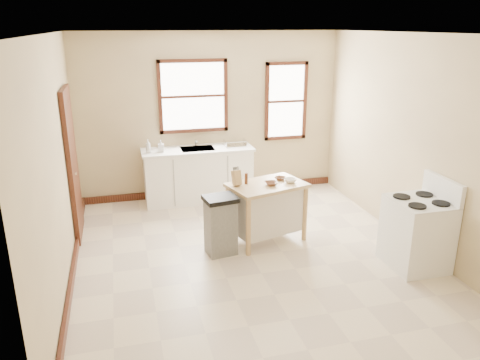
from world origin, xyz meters
name	(u,v)px	position (x,y,z in m)	size (l,w,h in m)	color
floor	(250,255)	(0.00, 0.00, 0.00)	(5.00, 5.00, 0.00)	beige
ceiling	(252,33)	(0.00, 0.00, 2.80)	(5.00, 5.00, 0.00)	white
wall_back	(211,116)	(0.00, 2.50, 1.40)	(4.50, 0.04, 2.80)	tan
wall_left	(56,166)	(-2.25, 0.00, 1.40)	(0.04, 5.00, 2.80)	tan
wall_right	(412,142)	(2.25, 0.00, 1.40)	(0.04, 5.00, 2.80)	tan
window_main	(193,96)	(-0.30, 2.48, 1.75)	(1.17, 0.06, 1.22)	black
window_side	(286,101)	(1.35, 2.48, 1.60)	(0.77, 0.06, 1.37)	black
door_left	(73,164)	(-2.21, 1.30, 1.05)	(0.06, 0.90, 2.10)	black
baseboard_back	(213,190)	(0.00, 2.47, 0.06)	(4.50, 0.04, 0.12)	black
baseboard_left	(73,273)	(-2.22, 0.00, 0.06)	(0.04, 5.00, 0.12)	black
sink_counter	(198,175)	(-0.30, 2.20, 0.46)	(1.86, 0.62, 0.92)	white
faucet	(196,140)	(-0.30, 2.38, 1.03)	(0.03, 0.03, 0.22)	silver
soap_bottle_a	(148,146)	(-1.11, 2.12, 1.03)	(0.09, 0.09, 0.22)	#B2B2B2
soap_bottle_b	(161,146)	(-0.91, 2.13, 1.02)	(0.09, 0.09, 0.20)	#B2B2B2
dish_rack	(235,143)	(0.35, 2.21, 0.97)	(0.37, 0.28, 0.09)	silver
kitchen_island	(266,212)	(0.35, 0.41, 0.42)	(1.02, 0.65, 0.83)	tan
knife_block	(237,178)	(-0.07, 0.45, 0.93)	(0.10, 0.10, 0.20)	tan
pepper_grinder	(246,179)	(0.07, 0.48, 0.91)	(0.04, 0.04, 0.15)	#482513
bowl_a	(271,183)	(0.39, 0.34, 0.86)	(0.17, 0.17, 0.04)	brown
bowl_b	(280,178)	(0.58, 0.53, 0.85)	(0.15, 0.15, 0.04)	brown
bowl_c	(290,181)	(0.68, 0.38, 0.86)	(0.16, 0.16, 0.05)	white
trash_bin	(221,225)	(-0.36, 0.17, 0.40)	(0.41, 0.34, 0.80)	gray
gas_stove	(418,223)	(1.92, -0.77, 0.57)	(0.70, 0.71, 1.14)	white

